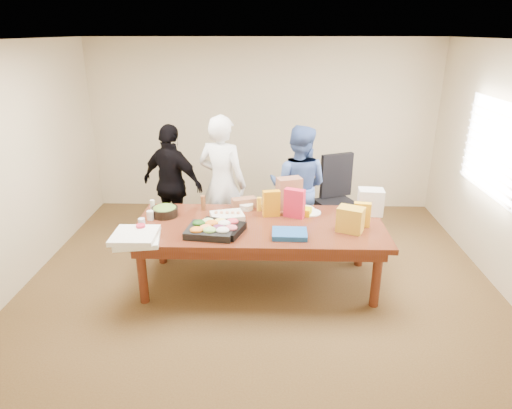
{
  "coord_description": "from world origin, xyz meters",
  "views": [
    {
      "loc": [
        0.09,
        -4.6,
        2.79
      ],
      "look_at": [
        -0.04,
        0.1,
        0.95
      ],
      "focal_mm": 31.33,
      "sensor_mm": 36.0,
      "label": 1
    }
  ],
  "objects_px": {
    "person_right": "(298,187)",
    "sheet_cake": "(227,216)",
    "conference_table": "(259,254)",
    "office_chair": "(337,201)",
    "person_center": "(222,184)",
    "salad_bowl": "(165,212)"
  },
  "relations": [
    {
      "from": "person_right",
      "to": "conference_table",
      "type": "bearing_deg",
      "value": 80.86
    },
    {
      "from": "sheet_cake",
      "to": "salad_bowl",
      "type": "xyz_separation_m",
      "value": [
        -0.74,
        0.07,
        0.02
      ]
    },
    {
      "from": "person_right",
      "to": "sheet_cake",
      "type": "height_order",
      "value": "person_right"
    },
    {
      "from": "salad_bowl",
      "to": "person_right",
      "type": "bearing_deg",
      "value": 27.67
    },
    {
      "from": "sheet_cake",
      "to": "office_chair",
      "type": "bearing_deg",
      "value": 20.61
    },
    {
      "from": "person_center",
      "to": "sheet_cake",
      "type": "bearing_deg",
      "value": 120.65
    },
    {
      "from": "person_center",
      "to": "salad_bowl",
      "type": "distance_m",
      "value": 0.94
    },
    {
      "from": "office_chair",
      "to": "salad_bowl",
      "type": "distance_m",
      "value": 2.4
    },
    {
      "from": "person_center",
      "to": "salad_bowl",
      "type": "height_order",
      "value": "person_center"
    },
    {
      "from": "salad_bowl",
      "to": "person_center",
      "type": "bearing_deg",
      "value": 49.38
    },
    {
      "from": "office_chair",
      "to": "person_right",
      "type": "xyz_separation_m",
      "value": [
        -0.56,
        -0.16,
        0.26
      ]
    },
    {
      "from": "office_chair",
      "to": "person_center",
      "type": "height_order",
      "value": "person_center"
    },
    {
      "from": "conference_table",
      "to": "person_center",
      "type": "height_order",
      "value": "person_center"
    },
    {
      "from": "office_chair",
      "to": "person_center",
      "type": "bearing_deg",
      "value": 167.72
    },
    {
      "from": "sheet_cake",
      "to": "person_center",
      "type": "bearing_deg",
      "value": 83.35
    },
    {
      "from": "office_chair",
      "to": "person_right",
      "type": "height_order",
      "value": "person_right"
    },
    {
      "from": "conference_table",
      "to": "person_right",
      "type": "distance_m",
      "value": 1.25
    },
    {
      "from": "person_center",
      "to": "sheet_cake",
      "type": "relative_size",
      "value": 4.96
    },
    {
      "from": "conference_table",
      "to": "office_chair",
      "type": "relative_size",
      "value": 2.45
    },
    {
      "from": "conference_table",
      "to": "office_chair",
      "type": "xyz_separation_m",
      "value": [
        1.05,
        1.21,
        0.2
      ]
    },
    {
      "from": "person_right",
      "to": "sheet_cake",
      "type": "xyz_separation_m",
      "value": [
        -0.87,
        -0.91,
        -0.05
      ]
    },
    {
      "from": "salad_bowl",
      "to": "sheet_cake",
      "type": "bearing_deg",
      "value": -5.28
    }
  ]
}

